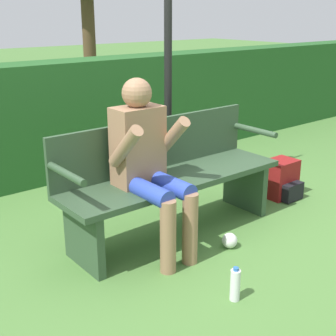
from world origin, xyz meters
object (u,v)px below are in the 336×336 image
park_bench (169,176)px  signpost (169,20)px  water_bottle (235,285)px  backpack (281,180)px  person_seated (148,159)px

park_bench → signpost: bearing=51.4°
park_bench → water_bottle: park_bench is taller
water_bottle → signpost: (0.75, 1.57, 1.52)m
water_bottle → backpack: bearing=29.5°
backpack → signpost: size_ratio=0.13×
backpack → water_bottle: backpack is taller
park_bench → person_seated: size_ratio=1.48×
person_seated → water_bottle: 1.05m
person_seated → backpack: 1.69m
backpack → signpost: 1.81m
park_bench → backpack: bearing=-4.5°
signpost → park_bench: bearing=-128.6°
person_seated → signpost: signpost is taller
park_bench → backpack: 1.33m
signpost → person_seated: bearing=-137.3°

